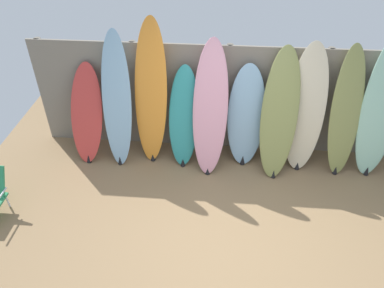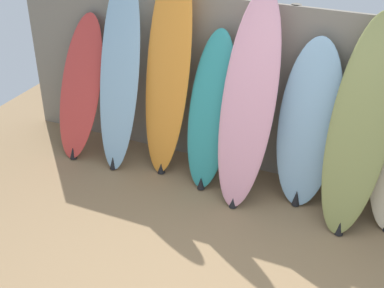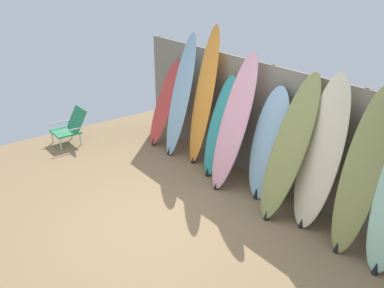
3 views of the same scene
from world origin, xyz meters
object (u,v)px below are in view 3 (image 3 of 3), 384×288
(surfboard_skyblue_1, at_px, (181,97))
(surfboard_olive_8, at_px, (361,173))
(beach_chair, at_px, (71,126))
(surfboard_pink_4, at_px, (234,123))
(surfboard_cream_7, at_px, (320,154))
(surfboard_skyblue_5, at_px, (268,145))
(surfboard_teal_3, at_px, (219,127))
(surfboard_olive_6, at_px, (289,149))
(surfboard_red_0, at_px, (164,104))
(surfboard_orange_2, at_px, (204,97))

(surfboard_skyblue_1, bearing_deg, surfboard_olive_8, 0.71)
(beach_chair, bearing_deg, surfboard_pink_4, 1.67)
(surfboard_skyblue_1, xyz_separation_m, surfboard_cream_7, (2.82, 0.06, -0.04))
(surfboard_skyblue_5, bearing_deg, surfboard_teal_3, -175.60)
(surfboard_teal_3, distance_m, surfboard_olive_6, 1.43)
(surfboard_skyblue_1, height_order, surfboard_cream_7, surfboard_skyblue_1)
(surfboard_red_0, xyz_separation_m, surfboard_cream_7, (3.34, 0.05, 0.23))
(surfboard_red_0, bearing_deg, surfboard_olive_6, -1.20)
(surfboard_cream_7, bearing_deg, surfboard_skyblue_1, -178.70)
(surfboard_skyblue_5, bearing_deg, beach_chair, -157.46)
(surfboard_teal_3, bearing_deg, surfboard_skyblue_5, 4.40)
(surfboard_orange_2, bearing_deg, surfboard_pink_4, -10.15)
(surfboard_skyblue_1, distance_m, beach_chair, 2.19)
(surfboard_pink_4, height_order, surfboard_olive_6, surfboard_pink_4)
(surfboard_pink_4, xyz_separation_m, surfboard_olive_6, (1.01, 0.02, -0.05))
(surfboard_skyblue_5, bearing_deg, surfboard_cream_7, -1.08)
(surfboard_olive_8, bearing_deg, surfboard_skyblue_1, -179.29)
(surfboard_pink_4, relative_size, beach_chair, 3.18)
(surfboard_teal_3, distance_m, surfboard_pink_4, 0.46)
(surfboard_skyblue_1, relative_size, surfboard_orange_2, 0.92)
(surfboard_teal_3, bearing_deg, surfboard_red_0, 179.84)
(surfboard_pink_4, bearing_deg, beach_chair, -156.21)
(surfboard_orange_2, height_order, surfboard_olive_8, surfboard_orange_2)
(surfboard_orange_2, bearing_deg, surfboard_olive_6, -4.23)
(surfboard_orange_2, relative_size, surfboard_skyblue_5, 1.39)
(surfboard_olive_8, bearing_deg, surfboard_teal_3, -179.15)
(surfboard_skyblue_1, height_order, surfboard_pink_4, surfboard_skyblue_1)
(surfboard_cream_7, bearing_deg, surfboard_red_0, -179.10)
(surfboard_pink_4, bearing_deg, surfboard_skyblue_1, 177.14)
(surfboard_red_0, distance_m, surfboard_olive_8, 3.92)
(surfboard_red_0, relative_size, surfboard_olive_6, 0.80)
(beach_chair, bearing_deg, surfboard_red_0, 31.16)
(surfboard_skyblue_5, bearing_deg, surfboard_skyblue_1, -177.66)
(surfboard_teal_3, distance_m, beach_chair, 2.95)
(surfboard_orange_2, xyz_separation_m, surfboard_teal_3, (0.50, -0.08, -0.33))
(surfboard_pink_4, bearing_deg, surfboard_olive_8, 3.26)
(surfboard_orange_2, bearing_deg, surfboard_teal_3, -9.58)
(surfboard_red_0, relative_size, surfboard_pink_4, 0.76)
(surfboard_skyblue_5, height_order, surfboard_olive_6, surfboard_olive_6)
(surfboard_skyblue_1, bearing_deg, surfboard_cream_7, 1.30)
(surfboard_olive_6, bearing_deg, surfboard_cream_7, 16.25)
(surfboard_skyblue_1, height_order, surfboard_teal_3, surfboard_skyblue_1)
(surfboard_orange_2, distance_m, surfboard_olive_8, 2.89)
(surfboard_skyblue_5, distance_m, surfboard_olive_6, 0.51)
(surfboard_red_0, xyz_separation_m, surfboard_teal_3, (1.53, -0.00, 0.03))
(surfboard_skyblue_1, xyz_separation_m, surfboard_pink_4, (1.41, -0.07, -0.02))
(surfboard_teal_3, relative_size, surfboard_skyblue_5, 0.98)
(surfboard_skyblue_1, bearing_deg, surfboard_orange_2, 10.19)
(surfboard_red_0, xyz_separation_m, surfboard_pink_4, (1.93, -0.08, 0.24))
(beach_chair, bearing_deg, surfboard_teal_3, 6.27)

